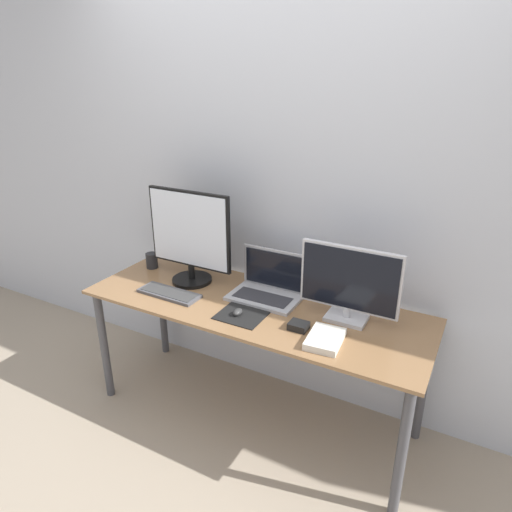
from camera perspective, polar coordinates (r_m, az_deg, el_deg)
The scene contains 12 objects.
ground_plane at distance 2.62m, azimuth -3.95°, elevation -23.14°, with size 12.00×12.00×0.00m, color gray.
wall_back at distance 2.54m, azimuth 3.88°, elevation 8.21°, with size 7.00×0.05×2.50m.
desk at distance 2.45m, azimuth -0.32°, elevation -7.91°, with size 1.83×0.64×0.73m.
monitor_left at distance 2.57m, azimuth -8.29°, elevation 2.40°, with size 0.52×0.23×0.54m.
monitor_right at distance 2.22m, azimuth 11.58°, elevation -3.37°, with size 0.49×0.14×0.38m.
laptop at distance 2.46m, azimuth 1.53°, elevation -3.73°, with size 0.37×0.24×0.24m.
keyboard at distance 2.54m, azimuth -10.80°, elevation -4.60°, with size 0.36×0.14×0.02m.
mousepad at distance 2.30m, azimuth -1.72°, elevation -7.30°, with size 0.23×0.22×0.00m.
mouse at distance 2.29m, azimuth -2.30°, elevation -7.02°, with size 0.04×0.06×0.03m.
book at distance 2.11m, azimuth 8.62°, elevation -10.23°, with size 0.16×0.22×0.03m.
mug at distance 2.88m, azimuth -12.89°, elevation -0.56°, with size 0.07×0.07×0.09m.
power_brick at distance 2.19m, azimuth 5.34°, elevation -8.69°, with size 0.09×0.07×0.03m.
Camera 1 is at (1.02, -1.53, 1.87)m, focal length 32.00 mm.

